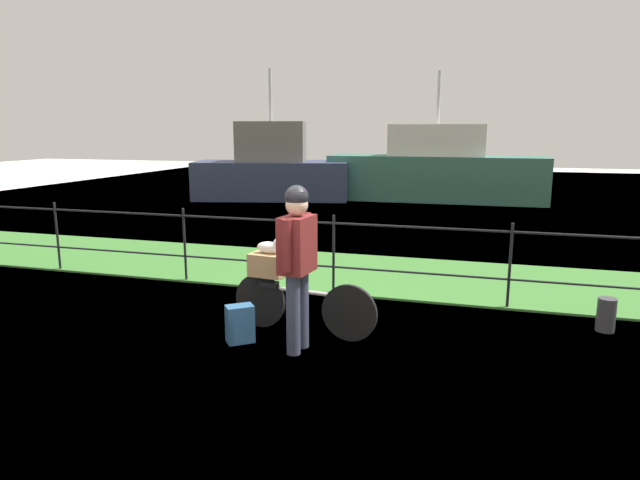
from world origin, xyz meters
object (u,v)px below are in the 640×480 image
Objects in this scene: mooring_bollard at (606,315)px; moored_boat_near at (436,172)px; moored_boat_mid at (272,171)px; terrier_dog at (271,247)px; cyclist_person at (297,254)px; backpack_on_paving at (240,324)px; bicycle_main at (301,304)px; wooden_crate at (269,264)px.

mooring_bollard is 11.55m from moored_boat_near.
terrier_dog is at bearing -68.68° from moored_boat_mid.
moored_boat_near reaches higher than terrier_dog.
cyclist_person is 1.04m from backpack_on_paving.
backpack_on_paving is 12.67m from moored_boat_near.
bicycle_main is 12.03m from moored_boat_mid.
cyclist_person is at bearing -91.28° from moored_boat_near.
moored_boat_mid is at bearing 112.87° from bicycle_main.
moored_boat_mid reaches higher than terrier_dog.
moored_boat_near is 1.29× the size of moored_boat_mid.
moored_boat_mid is at bearing 111.32° from terrier_dog.
wooden_crate is 0.20m from terrier_dog.
cyclist_person is at bearing -46.75° from terrier_dog.
bicycle_main is 0.33× the size of moored_boat_mid.
wooden_crate reaches higher than bicycle_main.
mooring_bollard is at bearing 25.46° from cyclist_person.
bicycle_main is 4.20× the size of backpack_on_paving.
wooden_crate is 0.23× the size of cyclist_person.
terrier_dog is at bearing 172.95° from bicycle_main.
bicycle_main is 12.21m from moored_boat_near.
moored_boat_near is (0.28, 12.65, -0.10)m from cyclist_person.
cyclist_person reaches higher than bicycle_main.
moored_boat_mid reaches higher than mooring_bollard.
moored_boat_near is at bearing 104.19° from mooring_bollard.
cyclist_person is 12.49m from moored_boat_mid.
terrier_dog is 0.06× the size of moored_boat_mid.
mooring_bollard is 0.07× the size of moored_boat_mid.
cyclist_person is (0.48, -0.51, 0.06)m from terrier_dog.
mooring_bollard is 0.06× the size of moored_boat_near.
mooring_bollard is (3.11, 1.48, -0.81)m from cyclist_person.
wooden_crate is 3.78m from mooring_bollard.
terrier_dog is 3.79m from mooring_bollard.
terrier_dog reaches higher than bicycle_main.
bicycle_main is at bearing -67.13° from moored_boat_mid.
cyclist_person reaches higher than wooden_crate.
terrier_dog is 0.05× the size of moored_boat_near.
moored_boat_mid is (-5.07, -1.11, -0.01)m from moored_boat_near.
bicycle_main is 0.72m from terrier_dog.
mooring_bollard is at bearing -75.81° from moored_boat_near.
moored_boat_mid is (-4.30, 11.03, -0.04)m from terrier_dog.
cyclist_person is (0.12, -0.47, 0.67)m from bicycle_main.
moored_boat_near is (0.94, 12.62, 0.70)m from backpack_on_paving.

